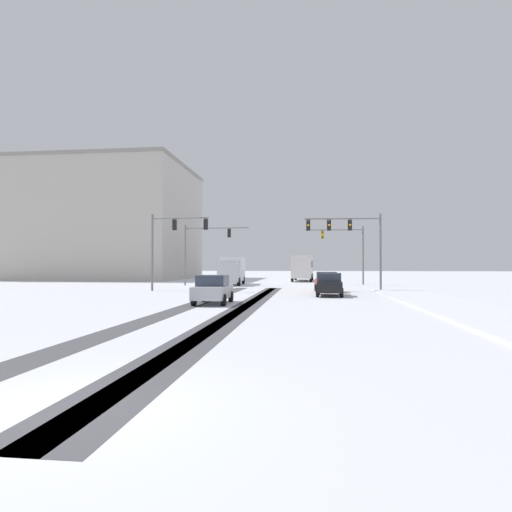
{
  "coord_description": "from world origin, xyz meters",
  "views": [
    {
      "loc": [
        3.58,
        -6.36,
        2.2
      ],
      "look_at": [
        0.0,
        23.51,
        2.8
      ],
      "focal_mm": 30.92,
      "sensor_mm": 36.0,
      "label": 1
    }
  ],
  "objects_px": {
    "traffic_signal_far_right": "(347,245)",
    "traffic_signal_near_right": "(350,234)",
    "car_silver_third": "(213,289)",
    "box_truck_delivery": "(232,270)",
    "car_red_lead": "(326,282)",
    "bus_oncoming": "(303,266)",
    "car_black_second": "(330,284)",
    "traffic_signal_far_left": "(203,243)",
    "office_building_far_left_block": "(96,223)",
    "traffic_signal_near_left": "(172,236)"
  },
  "relations": [
    {
      "from": "car_red_lead",
      "to": "traffic_signal_far_right",
      "type": "bearing_deg",
      "value": 78.4
    },
    {
      "from": "car_black_second",
      "to": "office_building_far_left_block",
      "type": "bearing_deg",
      "value": 135.32
    },
    {
      "from": "traffic_signal_far_right",
      "to": "car_black_second",
      "type": "bearing_deg",
      "value": -98.51
    },
    {
      "from": "car_black_second",
      "to": "car_silver_third",
      "type": "xyz_separation_m",
      "value": [
        -6.81,
        -7.11,
        0.0
      ]
    },
    {
      "from": "traffic_signal_far_right",
      "to": "traffic_signal_near_left",
      "type": "distance_m",
      "value": 21.01
    },
    {
      "from": "traffic_signal_far_left",
      "to": "traffic_signal_near_right",
      "type": "bearing_deg",
      "value": -28.94
    },
    {
      "from": "traffic_signal_far_left",
      "to": "bus_oncoming",
      "type": "height_order",
      "value": "traffic_signal_far_left"
    },
    {
      "from": "car_silver_third",
      "to": "bus_oncoming",
      "type": "bearing_deg",
      "value": 82.85
    },
    {
      "from": "traffic_signal_far_left",
      "to": "car_red_lead",
      "type": "height_order",
      "value": "traffic_signal_far_left"
    },
    {
      "from": "bus_oncoming",
      "to": "car_silver_third",
      "type": "bearing_deg",
      "value": -97.15
    },
    {
      "from": "car_silver_third",
      "to": "bus_oncoming",
      "type": "distance_m",
      "value": 36.54
    },
    {
      "from": "box_truck_delivery",
      "to": "car_red_lead",
      "type": "bearing_deg",
      "value": -49.57
    },
    {
      "from": "traffic_signal_far_left",
      "to": "car_black_second",
      "type": "relative_size",
      "value": 1.67
    },
    {
      "from": "car_black_second",
      "to": "traffic_signal_far_right",
      "type": "bearing_deg",
      "value": 81.49
    },
    {
      "from": "traffic_signal_near_right",
      "to": "bus_oncoming",
      "type": "relative_size",
      "value": 0.59
    },
    {
      "from": "traffic_signal_near_left",
      "to": "traffic_signal_near_right",
      "type": "relative_size",
      "value": 1.0
    },
    {
      "from": "bus_oncoming",
      "to": "office_building_far_left_block",
      "type": "distance_m",
      "value": 33.75
    },
    {
      "from": "car_black_second",
      "to": "bus_oncoming",
      "type": "height_order",
      "value": "bus_oncoming"
    },
    {
      "from": "car_black_second",
      "to": "car_silver_third",
      "type": "relative_size",
      "value": 1.01
    },
    {
      "from": "car_red_lead",
      "to": "car_silver_third",
      "type": "xyz_separation_m",
      "value": [
        -6.77,
        -11.93,
        0.0
      ]
    },
    {
      "from": "box_truck_delivery",
      "to": "car_silver_third",
      "type": "bearing_deg",
      "value": -82.63
    },
    {
      "from": "car_red_lead",
      "to": "car_silver_third",
      "type": "bearing_deg",
      "value": -119.58
    },
    {
      "from": "traffic_signal_far_left",
      "to": "traffic_signal_near_right",
      "type": "relative_size",
      "value": 1.07
    },
    {
      "from": "traffic_signal_near_left",
      "to": "traffic_signal_far_left",
      "type": "distance_m",
      "value": 10.06
    },
    {
      "from": "traffic_signal_near_right",
      "to": "car_silver_third",
      "type": "xyz_separation_m",
      "value": [
        -8.79,
        -13.47,
        -3.99
      ]
    },
    {
      "from": "traffic_signal_near_left",
      "to": "box_truck_delivery",
      "type": "bearing_deg",
      "value": 75.55
    },
    {
      "from": "car_red_lead",
      "to": "box_truck_delivery",
      "type": "relative_size",
      "value": 0.55
    },
    {
      "from": "traffic_signal_far_left",
      "to": "car_red_lead",
      "type": "xyz_separation_m",
      "value": [
        12.62,
        -9.63,
        -3.67
      ]
    },
    {
      "from": "car_red_lead",
      "to": "box_truck_delivery",
      "type": "height_order",
      "value": "box_truck_delivery"
    },
    {
      "from": "traffic_signal_near_right",
      "to": "office_building_far_left_block",
      "type": "height_order",
      "value": "office_building_far_left_block"
    },
    {
      "from": "car_silver_third",
      "to": "box_truck_delivery",
      "type": "height_order",
      "value": "box_truck_delivery"
    },
    {
      "from": "traffic_signal_far_right",
      "to": "car_black_second",
      "type": "relative_size",
      "value": 1.56
    },
    {
      "from": "traffic_signal_far_left",
      "to": "box_truck_delivery",
      "type": "relative_size",
      "value": 0.93
    },
    {
      "from": "traffic_signal_far_right",
      "to": "traffic_signal_near_right",
      "type": "height_order",
      "value": "same"
    },
    {
      "from": "traffic_signal_far_right",
      "to": "traffic_signal_near_left",
      "type": "height_order",
      "value": "same"
    },
    {
      "from": "bus_oncoming",
      "to": "office_building_far_left_block",
      "type": "relative_size",
      "value": 0.38
    },
    {
      "from": "car_silver_third",
      "to": "box_truck_delivery",
      "type": "xyz_separation_m",
      "value": [
        -3.03,
        23.44,
        0.82
      ]
    },
    {
      "from": "car_red_lead",
      "to": "car_black_second",
      "type": "height_order",
      "value": "same"
    },
    {
      "from": "car_silver_third",
      "to": "office_building_far_left_block",
      "type": "bearing_deg",
      "value": 124.01
    },
    {
      "from": "car_black_second",
      "to": "box_truck_delivery",
      "type": "distance_m",
      "value": 19.08
    },
    {
      "from": "traffic_signal_far_left",
      "to": "box_truck_delivery",
      "type": "height_order",
      "value": "traffic_signal_far_left"
    },
    {
      "from": "traffic_signal_far_right",
      "to": "car_red_lead",
      "type": "height_order",
      "value": "traffic_signal_far_right"
    },
    {
      "from": "traffic_signal_near_right",
      "to": "car_red_lead",
      "type": "bearing_deg",
      "value": -142.68
    },
    {
      "from": "car_red_lead",
      "to": "car_black_second",
      "type": "distance_m",
      "value": 4.82
    },
    {
      "from": "traffic_signal_near_right",
      "to": "bus_oncoming",
      "type": "bearing_deg",
      "value": 100.56
    },
    {
      "from": "car_silver_third",
      "to": "bus_oncoming",
      "type": "relative_size",
      "value": 0.37
    },
    {
      "from": "office_building_far_left_block",
      "to": "traffic_signal_near_left",
      "type": "bearing_deg",
      "value": -53.87
    },
    {
      "from": "traffic_signal_far_left",
      "to": "bus_oncoming",
      "type": "relative_size",
      "value": 0.63
    },
    {
      "from": "traffic_signal_near_right",
      "to": "car_black_second",
      "type": "distance_m",
      "value": 7.76
    },
    {
      "from": "traffic_signal_far_right",
      "to": "car_silver_third",
      "type": "xyz_separation_m",
      "value": [
        -9.56,
        -25.51,
        -3.64
      ]
    }
  ]
}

